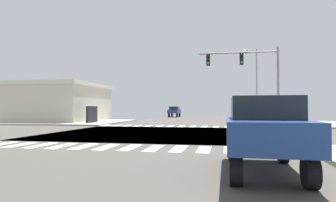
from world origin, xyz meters
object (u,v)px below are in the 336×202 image
sedan_nearside_1 (263,128)px  sedan_crossing_2 (174,111)px  street_lamp (255,79)px  bank_building (53,103)px  traffic_signal_mast (247,68)px

sedan_nearside_1 → sedan_crossing_2: size_ratio=1.00×
street_lamp → bank_building: street_lamp is taller
street_lamp → sedan_crossing_2: (-12.41, 17.09, -3.94)m
bank_building → sedan_crossing_2: bank_building is taller
traffic_signal_mast → sedan_nearside_1: 19.21m
traffic_signal_mast → sedan_nearside_1: (-0.87, -18.79, -3.90)m
sedan_crossing_2 → street_lamp: bearing=126.0°
sedan_nearside_1 → sedan_crossing_2: bearing=102.3°
bank_building → sedan_nearside_1: (21.22, -25.00, -1.13)m
sedan_nearside_1 → bank_building: bearing=130.3°
sedan_nearside_1 → traffic_signal_mast: bearing=87.4°
traffic_signal_mast → bank_building: bearing=164.3°
sedan_nearside_1 → street_lamp: bearing=85.2°
traffic_signal_mast → sedan_nearside_1: traffic_signal_mast is taller
traffic_signal_mast → sedan_crossing_2: (-10.87, 26.93, -3.90)m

